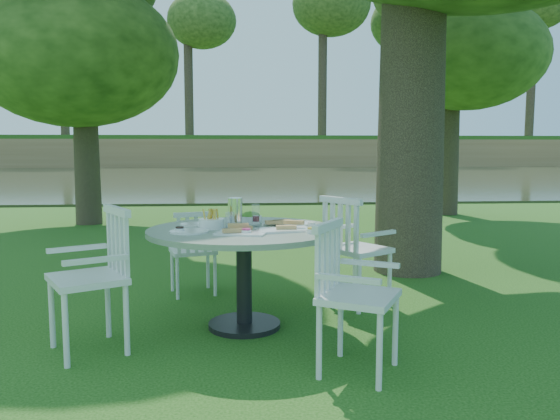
{
  "coord_description": "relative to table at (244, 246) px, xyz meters",
  "views": [
    {
      "loc": [
        -0.39,
        -4.56,
        1.38
      ],
      "look_at": [
        0.0,
        0.2,
        0.85
      ],
      "focal_mm": 35.0,
      "sensor_mm": 36.0,
      "label": 1
    }
  ],
  "objects": [
    {
      "name": "ground",
      "position": [
        0.33,
        0.42,
        -0.64
      ],
      "size": [
        140.0,
        140.0,
        0.0
      ],
      "primitive_type": "plane",
      "color": "#15410D",
      "rests_on": "ground"
    },
    {
      "name": "table",
      "position": [
        0.0,
        0.0,
        0.0
      ],
      "size": [
        1.47,
        1.47,
        0.78
      ],
      "color": "black",
      "rests_on": "ground"
    },
    {
      "name": "chair_ne",
      "position": [
        0.93,
        0.5,
        -0.07
      ],
      "size": [
        0.65,
        0.66,
        0.97
      ],
      "rotation": [
        0.0,
        0.0,
        -4.14
      ],
      "color": "white",
      "rests_on": "ground"
    },
    {
      "name": "chair_nw",
      "position": [
        -0.45,
        0.97,
        -0.17
      ],
      "size": [
        0.49,
        0.47,
        0.8
      ],
      "rotation": [
        0.0,
        0.0,
        -2.88
      ],
      "color": "white",
      "rests_on": "ground"
    },
    {
      "name": "chair_sw",
      "position": [
        -0.98,
        -0.38,
        -0.06
      ],
      "size": [
        0.64,
        0.66,
        0.98
      ],
      "rotation": [
        0.0,
        0.0,
        -1.07
      ],
      "color": "white",
      "rests_on": "ground"
    },
    {
      "name": "chair_se",
      "position": [
        0.61,
        -0.88,
        -0.09
      ],
      "size": [
        0.61,
        0.62,
        0.93
      ],
      "rotation": [
        0.0,
        0.0,
        1.06
      ],
      "color": "white",
      "rests_on": "ground"
    },
    {
      "name": "tableware",
      "position": [
        -0.04,
        0.05,
        0.18
      ],
      "size": [
        1.1,
        0.81,
        0.23
      ],
      "color": "white",
      "rests_on": "table"
    },
    {
      "name": "river",
      "position": [
        0.33,
        23.42,
        -0.64
      ],
      "size": [
        100.0,
        28.0,
        0.12
      ],
      "primitive_type": "cube",
      "color": "#2C321D",
      "rests_on": "ground"
    },
    {
      "name": "far_bank",
      "position": [
        0.6,
        41.54,
        6.61
      ],
      "size": [
        100.0,
        18.0,
        15.2
      ],
      "color": "olive",
      "rests_on": "ground"
    }
  ]
}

